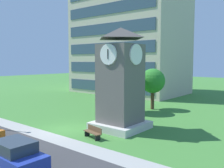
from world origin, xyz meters
TOP-DOWN VIEW (x-y plane):
  - ground_plane at (0.00, 0.00)m, footprint 160.00×160.00m
  - kerb_strip at (0.00, -2.00)m, footprint 120.00×1.60m
  - office_building at (-10.79, 24.63)m, footprint 19.60×12.42m
  - clock_tower at (3.49, 3.35)m, footprint 4.11×4.11m
  - park_bench at (3.52, -0.07)m, footprint 1.86×0.86m
  - tree_by_building at (-0.21, 9.44)m, footprint 3.54×3.54m
  - tree_streetside at (1.14, 12.84)m, footprint 2.97×2.97m
  - parked_car_blue at (4.26, -6.90)m, footprint 4.23×2.00m

SIDE VIEW (x-z plane):
  - ground_plane at x=0.00m, z-range 0.00..0.00m
  - kerb_strip at x=0.00m, z-range 0.00..0.01m
  - park_bench at x=3.52m, z-range 0.02..0.90m
  - parked_car_blue at x=4.26m, z-range 0.01..1.70m
  - tree_streetside at x=1.14m, z-range 0.95..5.90m
  - clock_tower at x=3.49m, z-range -0.52..8.09m
  - tree_by_building at x=-0.21m, z-range 1.20..7.20m
  - office_building at x=-10.79m, z-range 0.00..28.80m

